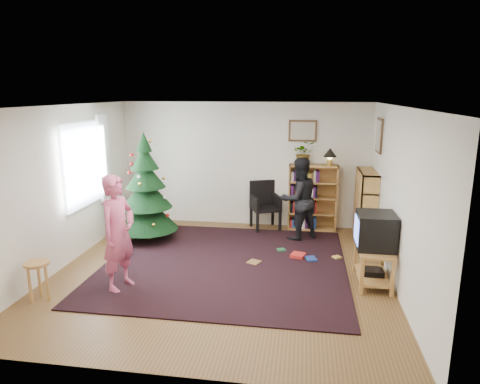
# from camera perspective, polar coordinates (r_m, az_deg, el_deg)

# --- Properties ---
(floor) EXTENTS (5.00, 5.00, 0.00)m
(floor) POSITION_cam_1_polar(r_m,az_deg,el_deg) (6.68, -2.46, -10.58)
(floor) COLOR brown
(floor) RESTS_ON ground
(ceiling) EXTENTS (5.00, 5.00, 0.00)m
(ceiling) POSITION_cam_1_polar(r_m,az_deg,el_deg) (6.11, -2.70, 11.39)
(ceiling) COLOR white
(ceiling) RESTS_ON wall_back
(wall_back) EXTENTS (5.00, 0.02, 2.50)m
(wall_back) POSITION_cam_1_polar(r_m,az_deg,el_deg) (8.70, 0.60, 3.68)
(wall_back) COLOR silver
(wall_back) RESTS_ON floor
(wall_front) EXTENTS (5.00, 0.02, 2.50)m
(wall_front) POSITION_cam_1_polar(r_m,az_deg,el_deg) (3.96, -9.62, -8.37)
(wall_front) COLOR silver
(wall_front) RESTS_ON floor
(wall_left) EXTENTS (0.02, 5.00, 2.50)m
(wall_left) POSITION_cam_1_polar(r_m,az_deg,el_deg) (7.18, -22.54, 0.61)
(wall_left) COLOR silver
(wall_left) RESTS_ON floor
(wall_right) EXTENTS (0.02, 5.00, 2.50)m
(wall_right) POSITION_cam_1_polar(r_m,az_deg,el_deg) (6.30, 20.34, -0.86)
(wall_right) COLOR silver
(wall_right) RESTS_ON floor
(rug) EXTENTS (3.80, 3.60, 0.02)m
(rug) POSITION_cam_1_polar(r_m,az_deg,el_deg) (6.94, -1.98, -9.52)
(rug) COLOR black
(rug) RESTS_ON floor
(window_pane) EXTENTS (0.04, 1.20, 1.40)m
(window_pane) POSITION_cam_1_polar(r_m,az_deg,el_deg) (7.63, -20.23, 3.42)
(window_pane) COLOR silver
(window_pane) RESTS_ON wall_left
(curtain) EXTENTS (0.06, 0.35, 1.60)m
(curtain) POSITION_cam_1_polar(r_m,az_deg,el_deg) (8.23, -17.67, 4.27)
(curtain) COLOR white
(curtain) RESTS_ON wall_left
(picture_back) EXTENTS (0.55, 0.03, 0.42)m
(picture_back) POSITION_cam_1_polar(r_m,az_deg,el_deg) (8.50, 8.37, 8.08)
(picture_back) COLOR #4C3319
(picture_back) RESTS_ON wall_back
(picture_right) EXTENTS (0.03, 0.50, 0.60)m
(picture_right) POSITION_cam_1_polar(r_m,az_deg,el_deg) (7.88, 18.08, 7.17)
(picture_right) COLOR #4C3319
(picture_right) RESTS_ON wall_right
(christmas_tree) EXTENTS (1.11, 1.11, 2.01)m
(christmas_tree) POSITION_cam_1_polar(r_m,az_deg,el_deg) (7.98, -12.36, -0.53)
(christmas_tree) COLOR #3F2816
(christmas_tree) RESTS_ON rug
(bookshelf_back) EXTENTS (0.95, 0.30, 1.30)m
(bookshelf_back) POSITION_cam_1_polar(r_m,az_deg,el_deg) (8.58, 9.64, -0.64)
(bookshelf_back) COLOR #BB8B42
(bookshelf_back) RESTS_ON floor
(bookshelf_right) EXTENTS (0.30, 0.95, 1.30)m
(bookshelf_right) POSITION_cam_1_polar(r_m,az_deg,el_deg) (8.20, 16.38, -1.65)
(bookshelf_right) COLOR #BB8B42
(bookshelf_right) RESTS_ON floor
(tv_stand) EXTENTS (0.46, 0.83, 0.55)m
(tv_stand) POSITION_cam_1_polar(r_m,az_deg,el_deg) (6.47, 17.33, -8.93)
(tv_stand) COLOR #BB8B42
(tv_stand) RESTS_ON floor
(crt_tv) EXTENTS (0.53, 0.57, 0.49)m
(crt_tv) POSITION_cam_1_polar(r_m,az_deg,el_deg) (6.31, 17.60, -4.91)
(crt_tv) COLOR black
(crt_tv) RESTS_ON tv_stand
(armchair) EXTENTS (0.68, 0.70, 0.95)m
(armchair) POSITION_cam_1_polar(r_m,az_deg,el_deg) (8.61, 3.48, -1.46)
(armchair) COLOR black
(armchair) RESTS_ON rug
(stool) EXTENTS (0.32, 0.32, 0.54)m
(stool) POSITION_cam_1_polar(r_m,az_deg,el_deg) (6.25, -25.40, -9.48)
(stool) COLOR #BB8B42
(stool) RESTS_ON floor
(person_standing) EXTENTS (0.54, 0.68, 1.62)m
(person_standing) POSITION_cam_1_polar(r_m,az_deg,el_deg) (6.10, -15.92, -5.28)
(person_standing) COLOR #C85073
(person_standing) RESTS_ON rug
(person_by_chair) EXTENTS (0.94, 0.89, 1.54)m
(person_by_chair) POSITION_cam_1_polar(r_m,az_deg,el_deg) (7.94, 7.84, -0.93)
(person_by_chair) COLOR black
(person_by_chair) RESTS_ON rug
(potted_plant) EXTENTS (0.50, 0.46, 0.47)m
(potted_plant) POSITION_cam_1_polar(r_m,az_deg,el_deg) (8.41, 8.50, 5.17)
(potted_plant) COLOR gray
(potted_plant) RESTS_ON bookshelf_back
(table_lamp) EXTENTS (0.26, 0.26, 0.34)m
(table_lamp) POSITION_cam_1_polar(r_m,az_deg,el_deg) (8.43, 11.91, 5.02)
(table_lamp) COLOR #A57F33
(table_lamp) RESTS_ON bookshelf_back
(floor_clutter) EXTENTS (1.53, 0.79, 0.08)m
(floor_clutter) POSITION_cam_1_polar(r_m,az_deg,el_deg) (7.22, 7.51, -8.47)
(floor_clutter) COLOR #A51E19
(floor_clutter) RESTS_ON rug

